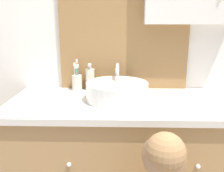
{
  "coord_description": "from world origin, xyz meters",
  "views": [
    {
      "loc": [
        -0.07,
        -1.05,
        1.32
      ],
      "look_at": [
        -0.11,
        0.26,
        0.97
      ],
      "focal_mm": 40.0,
      "sensor_mm": 36.0,
      "label": 1
    }
  ],
  "objects": [
    {
      "name": "wall_back",
      "position": [
        0.02,
        0.62,
        1.28
      ],
      "size": [
        3.2,
        0.18,
        2.5
      ],
      "color": "silver",
      "rests_on": "ground_plane"
    },
    {
      "name": "vanity_counter",
      "position": [
        0.0,
        0.31,
        0.44
      ],
      "size": [
        1.41,
        0.58,
        0.87
      ],
      "color": "#A37A4C",
      "rests_on": "ground_plane"
    },
    {
      "name": "sink_basin",
      "position": [
        -0.08,
        0.33,
        0.93
      ],
      "size": [
        0.36,
        0.41,
        0.18
      ],
      "color": "white",
      "rests_on": "vanity_counter"
    },
    {
      "name": "toothbrush_holder",
      "position": [
        -0.35,
        0.53,
        0.93
      ],
      "size": [
        0.07,
        0.07,
        0.2
      ],
      "color": "beige",
      "rests_on": "vanity_counter"
    },
    {
      "name": "soap_dispenser",
      "position": [
        -0.26,
        0.54,
        0.95
      ],
      "size": [
        0.06,
        0.06,
        0.18
      ],
      "color": "beige",
      "rests_on": "vanity_counter"
    }
  ]
}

